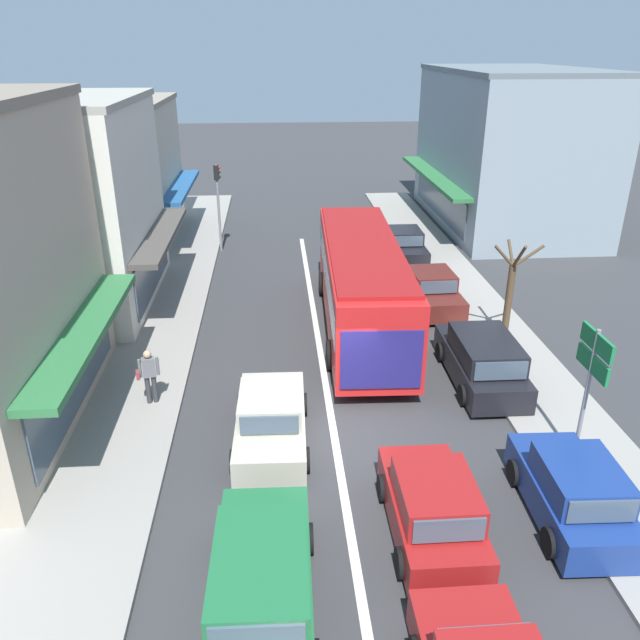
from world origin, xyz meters
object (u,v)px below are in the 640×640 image
Objects in this scene: parked_hatchback_kerb_front at (573,492)px; directional_road_sign at (592,365)px; city_bus at (362,280)px; parked_wagon_kerb_second at (482,360)px; parked_sedan_kerb_third at (430,290)px; traffic_light_downstreet at (218,193)px; sedan_behind_bus_mid at (271,420)px; pedestrian_with_handbag_near at (149,373)px; wagon_adjacent_lane_trail at (262,582)px; street_tree_right at (510,295)px; hatchback_adjacent_lane_lead at (432,508)px; parked_sedan_kerb_rear at (403,245)px.

parked_hatchback_kerb_front is 1.04× the size of directional_road_sign.
parked_wagon_kerb_second is (3.10, -4.13, -1.14)m from city_bus.
parked_sedan_kerb_third is 11.84m from traffic_light_downstreet.
sedan_behind_bus_mid is 3.92m from pedestrian_with_handbag_near.
pedestrian_with_handbag_near reaches higher than wagon_adjacent_lane_trail.
city_bus is 2.92× the size of street_tree_right.
parked_sedan_kerb_rear is (3.00, 18.13, -0.05)m from hatchback_adjacent_lane_lead.
parked_sedan_kerb_third and parked_sedan_kerb_rear have the same top height.
traffic_light_downstreet is at bearing 98.36° from sedan_behind_bus_mid.
sedan_behind_bus_mid is 1.15× the size of hatchback_adjacent_lane_lead.
street_tree_right is at bearing 79.58° from parked_hatchback_kerb_front.
parked_sedan_kerb_rear is (0.09, 5.85, 0.00)m from parked_sedan_kerb_third.
traffic_light_downstreet reaches higher than pedestrian_with_handbag_near.
parked_sedan_kerb_rear is at bearing 71.89° from wagon_adjacent_lane_trail.
pedestrian_with_handbag_near reaches higher than parked_sedan_kerb_third.
directional_road_sign is (4.18, -8.19, 0.82)m from city_bus.
parked_sedan_kerb_rear is 2.59× the size of pedestrian_with_handbag_near.
parked_hatchback_kerb_front is at bearing -28.49° from pedestrian_with_handbag_near.
street_tree_right is (7.99, 5.22, 1.11)m from sedan_behind_bus_mid.
hatchback_adjacent_lane_lead is at bearing -103.35° from parked_sedan_kerb_third.
directional_road_sign is 6.74m from street_tree_right.
wagon_adjacent_lane_trail reaches higher than parked_sedan_kerb_rear.
traffic_light_downstreet reaches higher than hatchback_adjacent_lane_lead.
wagon_adjacent_lane_trail is at bearing -163.43° from parked_hatchback_kerb_front.
pedestrian_with_handbag_near reaches higher than parked_hatchback_kerb_front.
street_tree_right reaches higher than parked_sedan_kerb_third.
parked_wagon_kerb_second is at bearing -53.10° from city_bus.
traffic_light_downstreet reaches higher than parked_wagon_kerb_second.
hatchback_adjacent_lane_lead is at bearing -174.86° from parked_hatchback_kerb_front.
pedestrian_with_handbag_near reaches higher than sedan_behind_bus_mid.
hatchback_adjacent_lane_lead is (3.48, 1.68, -0.04)m from wagon_adjacent_lane_trail.
sedan_behind_bus_mid is (0.18, 5.31, -0.08)m from wagon_adjacent_lane_trail.
pedestrian_with_handbag_near is at bearing -164.04° from street_tree_right.
city_bus is 10.65m from parked_hatchback_kerb_front.
wagon_adjacent_lane_trail is 1.22× the size of hatchback_adjacent_lane_lead.
parked_sedan_kerb_rear is at bearing -12.59° from traffic_light_downstreet.
hatchback_adjacent_lane_lead is at bearing -117.95° from street_tree_right.
wagon_adjacent_lane_trail is at bearing -84.12° from traffic_light_downstreet.
parked_wagon_kerb_second is 1.26× the size of directional_road_sign.
traffic_light_downstreet is at bearing 122.34° from parked_wagon_kerb_second.
pedestrian_with_handbag_near is (-9.79, 5.31, 0.36)m from parked_hatchback_kerb_front.
city_bus is at bearing 117.06° from directional_road_sign.
parked_hatchback_kerb_front reaches higher than parked_sedan_kerb_third.
sedan_behind_bus_mid is 1.13× the size of parked_hatchback_kerb_front.
sedan_behind_bus_mid and parked_sedan_kerb_rear have the same top height.
directional_road_sign reaches higher than hatchback_adjacent_lane_lead.
wagon_adjacent_lane_trail is at bearing -152.97° from directional_road_sign.
wagon_adjacent_lane_trail is 1.08× the size of parked_sedan_kerb_rear.
wagon_adjacent_lane_trail is 5.31m from sedan_behind_bus_mid.
wagon_adjacent_lane_trail reaches higher than parked_hatchback_kerb_front.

